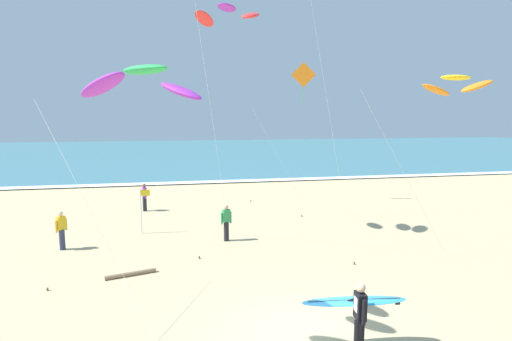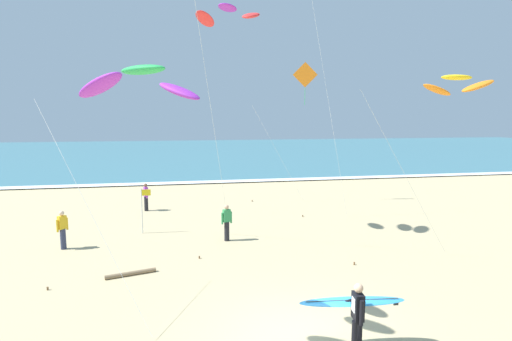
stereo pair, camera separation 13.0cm
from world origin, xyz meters
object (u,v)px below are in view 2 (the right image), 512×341
(surfer_lead, at_px, (355,308))
(bystander_purple_top, at_px, (146,197))
(kite_arc_emerald_far, at_px, (143,83))
(bystander_yellow_top, at_px, (63,230))
(driftwood_log, at_px, (131,273))
(kite_arc_golden_near, at_px, (456,85))
(bystander_green_top, at_px, (227,222))
(kite_diamond_amber_mid, at_px, (304,78))
(lifeguard_flag, at_px, (143,206))
(kite_arc_violet_high, at_px, (228,14))

(surfer_lead, xyz_separation_m, bystander_purple_top, (-5.73, 15.32, -0.24))
(kite_arc_emerald_far, xyz_separation_m, bystander_yellow_top, (-3.96, 7.65, -5.26))
(kite_arc_emerald_far, height_order, bystander_purple_top, kite_arc_emerald_far)
(bystander_purple_top, distance_m, driftwood_log, 9.75)
(kite_arc_golden_near, height_order, bystander_green_top, kite_arc_golden_near)
(kite_diamond_amber_mid, bearing_deg, bystander_green_top, -128.24)
(bystander_purple_top, xyz_separation_m, bystander_green_top, (3.87, -6.46, 0.00))
(kite_arc_emerald_far, xyz_separation_m, bystander_green_top, (2.69, 7.52, -5.26))
(kite_arc_golden_near, bearing_deg, lifeguard_flag, 155.62)
(bystander_purple_top, relative_size, bystander_green_top, 1.00)
(kite_diamond_amber_mid, relative_size, driftwood_log, 5.17)
(surfer_lead, relative_size, kite_diamond_amber_mid, 0.29)
(bystander_yellow_top, xyz_separation_m, bystander_purple_top, (2.79, 6.33, 0.00))
(kite_arc_emerald_far, height_order, lifeguard_flag, kite_arc_emerald_far)
(kite_arc_violet_high, bearing_deg, bystander_purple_top, 126.52)
(kite_arc_golden_near, height_order, driftwood_log, kite_arc_golden_near)
(driftwood_log, bearing_deg, kite_arc_golden_near, -0.99)
(bystander_yellow_top, height_order, bystander_green_top, same)
(kite_arc_emerald_far, relative_size, lifeguard_flag, 3.07)
(kite_diamond_amber_mid, height_order, bystander_green_top, kite_diamond_amber_mid)
(surfer_lead, height_order, lifeguard_flag, lifeguard_flag)
(kite_arc_golden_near, bearing_deg, bystander_green_top, 156.89)
(surfer_lead, relative_size, driftwood_log, 1.51)
(kite_arc_golden_near, relative_size, kite_diamond_amber_mid, 0.79)
(kite_diamond_amber_mid, xyz_separation_m, kite_arc_emerald_far, (-8.34, -14.69, -1.62))
(kite_arc_emerald_far, distance_m, bystander_green_top, 9.57)
(kite_diamond_amber_mid, xyz_separation_m, lifeguard_flag, (-9.29, -5.31, -6.42))
(surfer_lead, relative_size, kite_arc_golden_near, 0.37)
(kite_arc_violet_high, bearing_deg, kite_arc_emerald_far, -109.08)
(bystander_yellow_top, relative_size, lifeguard_flag, 0.76)
(kite_arc_violet_high, bearing_deg, driftwood_log, -132.83)
(bystander_yellow_top, bearing_deg, kite_diamond_amber_mid, 29.77)
(surfer_lead, distance_m, kite_diamond_amber_mid, 17.76)
(bystander_yellow_top, bearing_deg, kite_arc_violet_high, 6.63)
(surfer_lead, xyz_separation_m, kite_arc_golden_near, (6.25, 5.39, 5.45))
(surfer_lead, relative_size, bystander_yellow_top, 1.59)
(kite_diamond_amber_mid, relative_size, bystander_purple_top, 5.43)
(kite_arc_golden_near, distance_m, bystander_purple_top, 16.56)
(kite_arc_violet_high, distance_m, bystander_yellow_top, 11.25)
(kite_arc_emerald_far, relative_size, bystander_green_top, 4.06)
(kite_arc_emerald_far, xyz_separation_m, kite_arc_violet_high, (2.92, 8.45, 3.59))
(surfer_lead, xyz_separation_m, driftwood_log, (-5.52, 5.59, -0.98))
(surfer_lead, bearing_deg, kite_diamond_amber_mid, 76.71)
(kite_arc_emerald_far, bearing_deg, surfer_lead, -16.28)
(driftwood_log, bearing_deg, kite_arc_emerald_far, -77.29)
(kite_arc_violet_high, xyz_separation_m, bystander_yellow_top, (-6.88, -0.80, -8.86))
(kite_arc_golden_near, relative_size, bystander_purple_top, 4.32)
(lifeguard_flag, bearing_deg, bystander_yellow_top, -150.19)
(kite_diamond_amber_mid, relative_size, lifeguard_flag, 4.11)
(lifeguard_flag, bearing_deg, kite_arc_violet_high, -13.53)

